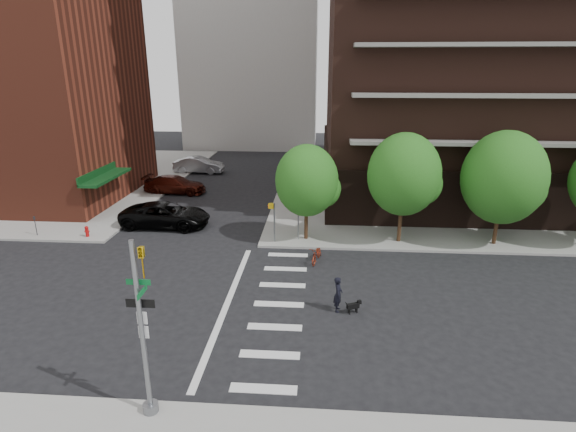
# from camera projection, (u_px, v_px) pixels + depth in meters

# --- Properties ---
(ground) EXTENTS (120.00, 120.00, 0.00)m
(ground) POSITION_uv_depth(u_px,v_px,m) (217.00, 302.00, 21.77)
(ground) COLOR black
(ground) RESTS_ON ground
(sidewalk_ne) EXTENTS (39.00, 33.00, 0.15)m
(sidewalk_ne) POSITION_uv_depth(u_px,v_px,m) (485.00, 187.00, 42.58)
(sidewalk_ne) COLOR gray
(sidewalk_ne) RESTS_ON ground
(sidewalk_nw) EXTENTS (31.00, 33.00, 0.15)m
(sidewalk_nw) POSITION_uv_depth(u_px,v_px,m) (32.00, 179.00, 45.68)
(sidewalk_nw) COLOR gray
(sidewalk_nw) RESTS_ON ground
(crosswalk) EXTENTS (3.85, 13.00, 0.01)m
(crosswalk) POSITION_uv_depth(u_px,v_px,m) (263.00, 304.00, 21.61)
(crosswalk) COLOR silver
(crosswalk) RESTS_ON ground
(tree_a) EXTENTS (4.00, 4.00, 5.90)m
(tree_a) POSITION_uv_depth(u_px,v_px,m) (307.00, 181.00, 28.27)
(tree_a) COLOR #301E11
(tree_a) RESTS_ON sidewalk_ne
(tree_b) EXTENTS (4.50, 4.50, 6.65)m
(tree_b) POSITION_uv_depth(u_px,v_px,m) (404.00, 175.00, 27.70)
(tree_b) COLOR #301E11
(tree_b) RESTS_ON sidewalk_ne
(tree_c) EXTENTS (5.00, 5.00, 6.80)m
(tree_c) POSITION_uv_depth(u_px,v_px,m) (504.00, 178.00, 27.31)
(tree_c) COLOR #301E11
(tree_c) RESTS_ON sidewalk_ne
(traffic_signal) EXTENTS (0.90, 0.75, 6.00)m
(traffic_signal) POSITION_uv_depth(u_px,v_px,m) (144.00, 344.00, 13.85)
(traffic_signal) COLOR slate
(traffic_signal) RESTS_ON sidewalk_s
(pedestrian_signal) EXTENTS (2.18, 0.67, 2.60)m
(pedestrian_signal) POSITION_uv_depth(u_px,v_px,m) (279.00, 216.00, 28.52)
(pedestrian_signal) COLOR slate
(pedestrian_signal) RESTS_ON sidewalk_ne
(fire_hydrant) EXTENTS (0.24, 0.24, 0.73)m
(fire_hydrant) POSITION_uv_depth(u_px,v_px,m) (87.00, 231.00, 29.70)
(fire_hydrant) COLOR #A50C0C
(fire_hydrant) RESTS_ON sidewalk_nw
(parking_meter) EXTENTS (0.10, 0.08, 1.32)m
(parking_meter) POSITION_uv_depth(u_px,v_px,m) (35.00, 224.00, 29.82)
(parking_meter) COLOR black
(parking_meter) RESTS_ON sidewalk_nw
(parked_car_black) EXTENTS (3.06, 6.30, 1.73)m
(parked_car_black) POSITION_uv_depth(u_px,v_px,m) (166.00, 215.00, 31.89)
(parked_car_black) COLOR black
(parked_car_black) RESTS_ON ground
(parked_car_maroon) EXTENTS (2.54, 5.63, 1.60)m
(parked_car_maroon) POSITION_uv_depth(u_px,v_px,m) (175.00, 185.00, 40.43)
(parked_car_maroon) COLOR #3A1009
(parked_car_maroon) RESTS_ON ground
(parked_car_silver) EXTENTS (2.09, 5.38, 1.75)m
(parked_car_silver) POSITION_uv_depth(u_px,v_px,m) (199.00, 165.00, 48.25)
(parked_car_silver) COLOR #999CA1
(parked_car_silver) RESTS_ON ground
(scooter) EXTENTS (1.05, 1.97, 0.98)m
(scooter) POSITION_uv_depth(u_px,v_px,m) (317.00, 254.00, 26.13)
(scooter) COLOR maroon
(scooter) RESTS_ON ground
(dog_walker) EXTENTS (0.66, 0.47, 1.70)m
(dog_walker) POSITION_uv_depth(u_px,v_px,m) (338.00, 294.00, 20.76)
(dog_walker) COLOR black
(dog_walker) RESTS_ON ground
(dog) EXTENTS (0.70, 0.43, 0.60)m
(dog) POSITION_uv_depth(u_px,v_px,m) (354.00, 306.00, 20.70)
(dog) COLOR black
(dog) RESTS_ON ground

